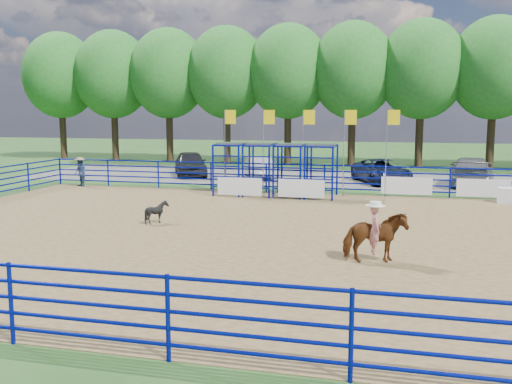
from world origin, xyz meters
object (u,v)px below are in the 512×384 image
car_a (190,163)px  car_d (471,171)px  car_b (258,167)px  car_c (381,171)px  spectator_cowboy (80,172)px  horse_and_rider (375,233)px  calf (157,212)px

car_a → car_d: bearing=-27.6°
car_b → car_c: 7.61m
spectator_cowboy → car_d: 21.66m
horse_and_rider → car_c: bearing=91.3°
horse_and_rider → car_b: size_ratio=0.58×
car_a → car_b: car_a is taller
spectator_cowboy → calf: bearing=-45.8°
car_a → spectator_cowboy: bearing=-145.3°
horse_and_rider → car_b: horse_and_rider is taller
calf → car_b: car_b is taller
calf → car_c: car_c is taller
car_c → car_d: size_ratio=0.90×
spectator_cowboy → car_a: bearing=59.5°
car_a → car_b: 4.52m
car_a → car_d: 16.97m
calf → spectator_cowboy: size_ratio=0.53×
horse_and_rider → calf: 8.86m
car_a → car_c: (12.07, -0.88, -0.11)m
horse_and_rider → spectator_cowboy: size_ratio=1.49×
car_c → car_d: car_d is taller
car_b → car_c: (7.56, -0.87, 0.01)m
spectator_cowboy → car_c: (15.98, 5.77, -0.13)m
car_a → car_b: size_ratio=1.15×
horse_and_rider → car_d: size_ratio=0.43×
spectator_cowboy → car_d: (20.87, 5.82, -0.02)m
car_d → car_c: bearing=6.3°
horse_and_rider → car_a: size_ratio=0.51×
spectator_cowboy → car_b: bearing=38.2°
car_c → car_b: bearing=150.2°
spectator_cowboy → car_d: bearing=15.6°
car_c → car_d: 4.88m
calf → car_a: car_a is taller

